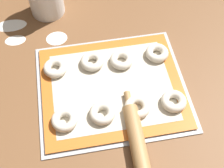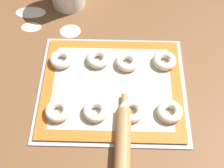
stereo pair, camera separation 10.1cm
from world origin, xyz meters
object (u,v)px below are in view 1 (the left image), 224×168
at_px(bagel_front_mid_right, 137,107).
at_px(bagel_back_far_left, 55,68).
at_px(bagel_front_far_right, 174,101).
at_px(bagel_back_mid_right, 122,60).
at_px(bagel_back_mid_left, 92,62).
at_px(bagel_front_far_left, 64,120).
at_px(bagel_back_far_right, 157,53).
at_px(rolling_pin, 142,167).
at_px(baking_tray, 112,88).
at_px(bagel_front_mid_left, 102,113).

xyz_separation_m(bagel_front_mid_right, bagel_back_far_left, (-0.21, 0.18, 0.00)).
distance_m(bagel_front_far_right, bagel_back_mid_right, 0.21).
height_order(bagel_front_far_right, bagel_back_mid_left, same).
distance_m(bagel_front_mid_right, bagel_back_mid_right, 0.17).
relative_size(bagel_back_mid_left, bagel_back_mid_right, 1.00).
height_order(bagel_front_mid_right, bagel_front_far_right, same).
bearing_deg(bagel_back_mid_right, bagel_front_far_left, -137.58).
xyz_separation_m(bagel_back_mid_left, bagel_back_far_right, (0.20, -0.00, 0.00)).
bearing_deg(bagel_front_far_left, bagel_back_mid_left, 61.13).
distance_m(bagel_front_far_right, rolling_pin, 0.21).
bearing_deg(baking_tray, bagel_front_far_right, -28.57).
distance_m(bagel_front_far_left, bagel_front_mid_left, 0.10).
relative_size(bagel_front_mid_left, rolling_pin, 0.16).
bearing_deg(bagel_front_mid_right, baking_tray, 122.40).
bearing_deg(bagel_back_mid_right, bagel_back_far_left, 178.63).
height_order(bagel_back_mid_right, rolling_pin, rolling_pin).
bearing_deg(bagel_back_mid_left, bagel_back_far_right, -0.53).
xyz_separation_m(bagel_back_far_left, bagel_back_mid_right, (0.20, -0.00, 0.00)).
distance_m(bagel_front_mid_right, bagel_back_far_right, 0.21).
xyz_separation_m(bagel_front_far_left, bagel_back_mid_left, (0.10, 0.18, 0.00)).
bearing_deg(bagel_front_far_right, bagel_back_far_right, 90.62).
distance_m(bagel_front_mid_left, bagel_front_mid_right, 0.10).
distance_m(bagel_front_mid_left, bagel_back_far_right, 0.27).
distance_m(baking_tray, bagel_back_far_right, 0.18).
distance_m(bagel_front_far_left, bagel_back_far_right, 0.36).
relative_size(bagel_front_far_left, bagel_back_far_right, 1.00).
distance_m(bagel_front_mid_right, bagel_back_far_left, 0.28).
distance_m(bagel_back_mid_right, rolling_pin, 0.34).
bearing_deg(bagel_back_far_left, bagel_back_far_right, 0.57).
relative_size(baking_tray, bagel_back_far_left, 6.04).
height_order(bagel_front_far_left, bagel_back_mid_right, same).
relative_size(bagel_front_far_right, bagel_back_mid_right, 1.00).
bearing_deg(bagel_back_far_right, bagel_back_far_left, -179.43).
relative_size(bagel_front_far_left, bagel_front_mid_right, 1.00).
relative_size(bagel_back_far_right, rolling_pin, 0.16).
relative_size(bagel_back_mid_right, rolling_pin, 0.16).
xyz_separation_m(baking_tray, bagel_front_mid_right, (0.06, -0.09, 0.02)).
relative_size(bagel_front_mid_left, bagel_back_far_right, 1.00).
height_order(bagel_back_far_left, rolling_pin, rolling_pin).
bearing_deg(bagel_back_far_left, bagel_front_mid_left, -56.92).
height_order(bagel_front_mid_left, bagel_front_far_right, same).
distance_m(baking_tray, bagel_front_mid_right, 0.11).
xyz_separation_m(bagel_back_mid_left, bagel_back_mid_right, (0.09, -0.01, 0.00)).
distance_m(baking_tray, bagel_back_mid_left, 0.10).
distance_m(bagel_front_far_right, bagel_back_far_right, 0.18).
bearing_deg(bagel_front_far_left, bagel_back_far_right, 30.89).
bearing_deg(bagel_back_mid_right, bagel_front_mid_left, -116.86).
bearing_deg(bagel_back_far_right, bagel_front_mid_left, -138.19).
bearing_deg(baking_tray, bagel_front_mid_right, -57.60).
bearing_deg(bagel_front_mid_right, rolling_pin, -98.46).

